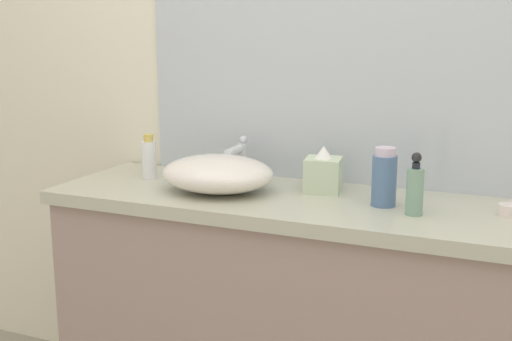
{
  "coord_description": "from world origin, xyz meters",
  "views": [
    {
      "loc": [
        0.55,
        -1.46,
        1.41
      ],
      "look_at": [
        -0.25,
        0.41,
        0.96
      ],
      "focal_mm": 45.69,
      "sensor_mm": 36.0,
      "label": 1
    }
  ],
  "objects_px": {
    "tissue_box": "(323,173)",
    "soap_dispenser": "(415,189)",
    "perfume_bottle": "(149,158)",
    "candle_jar": "(509,210)",
    "lotion_bottle": "(384,178)",
    "sink_basin": "(218,174)"
  },
  "relations": [
    {
      "from": "tissue_box",
      "to": "soap_dispenser",
      "type": "bearing_deg",
      "value": -26.23
    },
    {
      "from": "lotion_bottle",
      "to": "tissue_box",
      "type": "relative_size",
      "value": 1.17
    },
    {
      "from": "soap_dispenser",
      "to": "perfume_bottle",
      "type": "relative_size",
      "value": 1.15
    },
    {
      "from": "perfume_bottle",
      "to": "candle_jar",
      "type": "relative_size",
      "value": 2.64
    },
    {
      "from": "sink_basin",
      "to": "perfume_bottle",
      "type": "height_order",
      "value": "perfume_bottle"
    },
    {
      "from": "tissue_box",
      "to": "candle_jar",
      "type": "xyz_separation_m",
      "value": [
        0.58,
        -0.06,
        -0.05
      ]
    },
    {
      "from": "perfume_bottle",
      "to": "lotion_bottle",
      "type": "bearing_deg",
      "value": -2.78
    },
    {
      "from": "tissue_box",
      "to": "sink_basin",
      "type": "bearing_deg",
      "value": -158.45
    },
    {
      "from": "lotion_bottle",
      "to": "candle_jar",
      "type": "xyz_separation_m",
      "value": [
        0.35,
        0.03,
        -0.07
      ]
    },
    {
      "from": "sink_basin",
      "to": "lotion_bottle",
      "type": "height_order",
      "value": "lotion_bottle"
    },
    {
      "from": "soap_dispenser",
      "to": "tissue_box",
      "type": "xyz_separation_m",
      "value": [
        -0.32,
        0.16,
        -0.01
      ]
    },
    {
      "from": "tissue_box",
      "to": "candle_jar",
      "type": "distance_m",
      "value": 0.58
    },
    {
      "from": "perfume_bottle",
      "to": "tissue_box",
      "type": "height_order",
      "value": "perfume_bottle"
    },
    {
      "from": "lotion_bottle",
      "to": "sink_basin",
      "type": "bearing_deg",
      "value": -176.54
    },
    {
      "from": "perfume_bottle",
      "to": "tissue_box",
      "type": "relative_size",
      "value": 1.04
    },
    {
      "from": "sink_basin",
      "to": "perfume_bottle",
      "type": "distance_m",
      "value": 0.32
    },
    {
      "from": "perfume_bottle",
      "to": "candle_jar",
      "type": "height_order",
      "value": "perfume_bottle"
    },
    {
      "from": "soap_dispenser",
      "to": "candle_jar",
      "type": "xyz_separation_m",
      "value": [
        0.25,
        0.1,
        -0.06
      ]
    },
    {
      "from": "perfume_bottle",
      "to": "candle_jar",
      "type": "bearing_deg",
      "value": -0.47
    },
    {
      "from": "lotion_bottle",
      "to": "tissue_box",
      "type": "height_order",
      "value": "lotion_bottle"
    },
    {
      "from": "lotion_bottle",
      "to": "perfume_bottle",
      "type": "xyz_separation_m",
      "value": [
        -0.85,
        0.04,
        -0.01
      ]
    },
    {
      "from": "tissue_box",
      "to": "lotion_bottle",
      "type": "bearing_deg",
      "value": -23.23
    }
  ]
}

